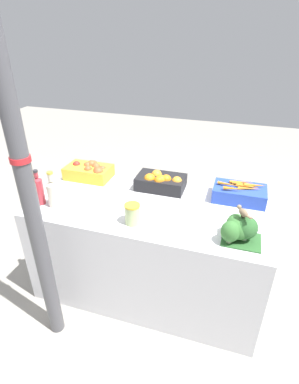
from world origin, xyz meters
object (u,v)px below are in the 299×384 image
at_px(carrot_crate, 240,193).
at_px(orange_crate, 161,181).
at_px(juice_bottle_cloudy, 53,193).
at_px(sparrow_bird, 243,212).
at_px(juice_bottle_ruby, 39,190).
at_px(pickle_jar, 132,214).
at_px(broccoli_pile, 239,228).
at_px(support_pole, 25,180).
at_px(apple_crate, 90,171).

bearing_deg(carrot_crate, orange_crate, -179.32).
bearing_deg(juice_bottle_cloudy, sparrow_bird, 0.12).
distance_m(carrot_crate, juice_bottle_ruby, 1.39).
bearing_deg(carrot_crate, juice_bottle_ruby, -160.36).
bearing_deg(pickle_jar, orange_crate, 85.05).
relative_size(carrot_crate, broccoli_pile, 1.57).
bearing_deg(support_pole, apple_crate, 96.58).
height_order(support_pole, orange_crate, support_pole).
relative_size(carrot_crate, juice_bottle_ruby, 1.42).
height_order(orange_crate, juice_bottle_ruby, juice_bottle_ruby).
bearing_deg(juice_bottle_cloudy, orange_crate, 36.53).
xyz_separation_m(carrot_crate, sparrow_bird, (0.02, -0.46, 0.13)).
xyz_separation_m(pickle_jar, sparrow_bird, (0.64, 0.03, 0.12)).
bearing_deg(broccoli_pile, carrot_crate, 91.84).
distance_m(support_pole, orange_crate, 1.02).
bearing_deg(support_pole, juice_bottle_ruby, 122.86).
bearing_deg(support_pole, orange_crate, 58.72).
relative_size(support_pole, orange_crate, 6.40).
height_order(apple_crate, sparrow_bird, sparrow_bird).
distance_m(apple_crate, broccoli_pile, 1.28).
bearing_deg(pickle_jar, broccoli_pile, 2.37).
height_order(support_pole, juice_bottle_ruby, support_pole).
bearing_deg(orange_crate, support_pole, -121.28).
bearing_deg(carrot_crate, pickle_jar, -141.19).
bearing_deg(juice_bottle_cloudy, carrot_crate, 21.30).
height_order(broccoli_pile, pickle_jar, broccoli_pile).
height_order(broccoli_pile, sparrow_bird, sparrow_bird).
bearing_deg(support_pole, sparrow_bird, 18.32).
relative_size(apple_crate, broccoli_pile, 1.57).
relative_size(broccoli_pile, juice_bottle_ruby, 0.90).
relative_size(support_pole, juice_bottle_cloudy, 8.93).
bearing_deg(orange_crate, carrot_crate, 0.68).
relative_size(orange_crate, broccoli_pile, 1.57).
xyz_separation_m(juice_bottle_cloudy, pickle_jar, (0.58, -0.03, -0.04)).
bearing_deg(sparrow_bird, pickle_jar, 56.31).
relative_size(apple_crate, sparrow_bird, 3.11).
bearing_deg(orange_crate, broccoli_pile, -38.16).
relative_size(broccoli_pile, pickle_jar, 1.72).
relative_size(support_pole, juice_bottle_ruby, 9.06).
bearing_deg(pickle_jar, support_pole, -144.15).
xyz_separation_m(apple_crate, juice_bottle_cloudy, (-0.03, -0.47, 0.04)).
height_order(orange_crate, broccoli_pile, broccoli_pile).
distance_m(apple_crate, sparrow_bird, 1.29).
bearing_deg(pickle_jar, carrot_crate, 38.81).
relative_size(orange_crate, pickle_jar, 2.69).
distance_m(pickle_jar, sparrow_bird, 0.65).
distance_m(orange_crate, juice_bottle_cloudy, 0.77).
bearing_deg(apple_crate, juice_bottle_ruby, -106.39).
xyz_separation_m(support_pole, sparrow_bird, (1.10, 0.36, -0.21)).
relative_size(carrot_crate, juice_bottle_cloudy, 1.40).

